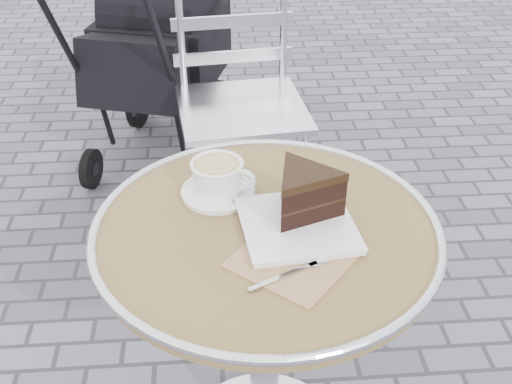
{
  "coord_description": "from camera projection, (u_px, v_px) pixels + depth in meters",
  "views": [
    {
      "loc": [
        -0.1,
        -1.04,
        1.52
      ],
      "look_at": [
        -0.02,
        0.06,
        0.78
      ],
      "focal_mm": 45.0,
      "sensor_mm": 36.0,
      "label": 1
    }
  ],
  "objects": [
    {
      "name": "baby_stroller",
      "position": [
        156.0,
        62.0,
        2.76
      ],
      "size": [
        0.68,
        1.03,
        0.99
      ],
      "rotation": [
        0.0,
        0.0,
        -0.29
      ],
      "color": "black",
      "rests_on": "ground"
    },
    {
      "name": "cappuccino_set",
      "position": [
        218.0,
        181.0,
        1.38
      ],
      "size": [
        0.16,
        0.17,
        0.08
      ],
      "rotation": [
        0.0,
        0.0,
        -0.29
      ],
      "color": "white",
      "rests_on": "cafe_table"
    },
    {
      "name": "cafe_table",
      "position": [
        266.0,
        287.0,
        1.4
      ],
      "size": [
        0.72,
        0.72,
        0.74
      ],
      "color": "silver",
      "rests_on": "ground"
    },
    {
      "name": "cake_plate_set",
      "position": [
        303.0,
        201.0,
        1.29
      ],
      "size": [
        0.28,
        0.36,
        0.12
      ],
      "rotation": [
        0.0,
        0.0,
        0.11
      ],
      "color": "#A37859",
      "rests_on": "cafe_table"
    },
    {
      "name": "bistro_chair",
      "position": [
        237.0,
        71.0,
        2.29
      ],
      "size": [
        0.48,
        0.48,
        0.98
      ],
      "rotation": [
        0.0,
        0.0,
        0.11
      ],
      "color": "silver",
      "rests_on": "ground"
    }
  ]
}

